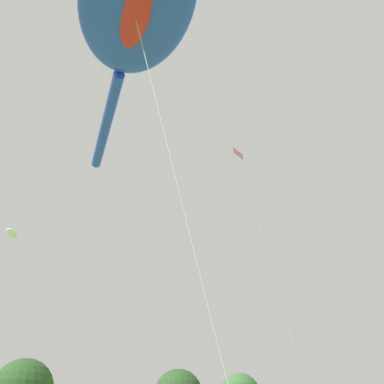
{
  "coord_description": "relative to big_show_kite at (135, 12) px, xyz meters",
  "views": [
    {
      "loc": [
        -5.82,
        1.5,
        1.98
      ],
      "look_at": [
        -2.84,
        8.34,
        6.48
      ],
      "focal_mm": 37.66,
      "sensor_mm": 36.0,
      "label": 1
    }
  ],
  "objects": [
    {
      "name": "small_kite_bird_shape",
      "position": [
        -2.72,
        16.24,
        -1.38
      ],
      "size": [
        1.94,
        3.41,
        12.53
      ],
      "rotation": [
        0.0,
        0.0,
        -1.7
      ],
      "color": "white",
      "rests_on": "ground"
    },
    {
      "name": "big_show_kite",
      "position": [
        0.0,
        0.0,
        0.0
      ],
      "size": [
        4.91,
        11.93,
        14.2
      ],
      "rotation": [
        0.0,
        0.0,
        -1.64
      ],
      "color": "blue",
      "rests_on": "ground"
    },
    {
      "name": "small_kite_box_yellow",
      "position": [
        0.14,
        10.65,
        6.73
      ],
      "size": [
        1.51,
        0.66,
        23.34
      ],
      "rotation": [
        0.0,
        0.0,
        -1.86
      ],
      "color": "white",
      "rests_on": "ground"
    },
    {
      "name": "small_kite_delta_white",
      "position": [
        13.02,
        15.1,
        7.27
      ],
      "size": [
        4.24,
        2.02,
        22.56
      ],
      "rotation": [
        0.0,
        0.0,
        -0.42
      ],
      "color": "pink",
      "rests_on": "ground"
    }
  ]
}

